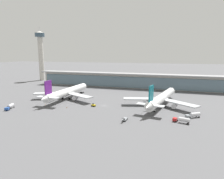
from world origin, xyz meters
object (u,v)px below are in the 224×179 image
Objects in this scene: service_truck_on_taxiway_blue at (10,106)px; service_truck_under_wing_red at (182,120)px; service_truck_at_far_stand_grey at (193,115)px; safety_cone_bravo at (45,105)px; service_truck_by_tail_grey at (125,119)px; safety_cone_alpha at (67,107)px; airliner_left_stand at (67,92)px; service_truck_mid_apron_white at (151,110)px; airliner_centre_stand at (161,98)px; service_truck_near_nose_yellow at (94,105)px; control_tower at (41,52)px.

service_truck_under_wing_red is at bearing 3.25° from service_truck_on_taxiway_blue.
safety_cone_bravo is (-95.82, -1.31, -1.39)m from service_truck_at_far_stand_grey.
safety_cone_alpha is at bearing 163.02° from service_truck_by_tail_grey.
service_truck_mid_apron_white is (67.05, -14.55, -4.69)m from airliner_left_stand.
airliner_centre_stand is 33.69m from service_truck_under_wing_red.
service_truck_near_nose_yellow is (-43.41, -14.79, -4.63)m from airliner_centre_stand.
service_truck_by_tail_grey is at bearing -33.11° from airliner_left_stand.
service_truck_near_nose_yellow is at bearing 29.50° from safety_cone_alpha.
service_truck_under_wing_red reaches higher than service_truck_near_nose_yellow.
service_truck_near_nose_yellow is 0.47× the size of service_truck_mid_apron_white.
service_truck_under_wing_red is 1.06× the size of service_truck_at_far_stand_grey.
service_truck_near_nose_yellow is 0.47× the size of service_truck_by_tail_grey.
safety_cone_alpha is (-42.50, 12.98, -0.49)m from service_truck_by_tail_grey.
airliner_centre_stand is 7.76× the size of service_truck_at_far_stand_grey.
safety_cone_bravo is (83.64, -110.12, -36.94)m from control_tower.
control_tower reaches higher than service_truck_by_tail_grey.
safety_cone_bravo is at bearing 173.60° from safety_cone_alpha.
service_truck_under_wing_red is 90.17m from safety_cone_bravo.
service_truck_at_far_stand_grey is at bearing 0.78° from safety_cone_bravo.
control_tower is at bearing 146.41° from service_truck_mid_apron_white.
service_truck_mid_apron_white is 24.55m from service_truck_by_tail_grey.
service_truck_on_taxiway_blue is at bearing -171.41° from service_truck_at_far_stand_grey.
airliner_left_stand is 22.47m from safety_cone_bravo.
control_tower is (-160.53, 88.69, 31.76)m from airliner_centre_stand.
safety_cone_alpha is (-53.88, -8.78, -0.49)m from service_truck_mid_apron_white.
safety_cone_bravo is (15.36, 15.48, -1.39)m from service_truck_on_taxiway_blue.
airliner_left_stand is 9.56× the size of service_truck_mid_apron_white.
airliner_left_stand is at bearing 146.89° from service_truck_by_tail_grey.
service_truck_near_nose_yellow is 17.64m from safety_cone_alpha.
safety_cone_bravo is (-72.01, -6.74, -0.49)m from service_truck_mid_apron_white.
safety_cone_bravo is (-4.96, -21.29, -5.18)m from airliner_left_stand.
service_truck_near_nose_yellow is 0.36× the size of service_truck_under_wing_red.
service_truck_near_nose_yellow is 34.74m from service_truck_by_tail_grey.
service_truck_at_far_stand_grey is 95.84m from safety_cone_bravo.
airliner_left_stand is 20.25× the size of service_truck_near_nose_yellow.
control_tower is 155.89m from safety_cone_alpha.
service_truck_mid_apron_white is 0.10× the size of control_tower.
airliner_left_stand is 9.57× the size of service_truck_by_tail_grey.
service_truck_under_wing_red is 0.13× the size of control_tower.
service_truck_by_tail_grey is (55.67, -36.30, -4.69)m from airliner_left_stand.
service_truck_mid_apron_white is at bearing -12.24° from airliner_left_stand.
service_truck_on_taxiway_blue is 112.45m from service_truck_at_far_stand_grey.
safety_cone_alpha is 1.00× the size of safety_cone_bravo.
service_truck_by_tail_grey is at bearing -114.04° from airliner_centre_stand.
service_truck_on_taxiway_blue reaches higher than service_truck_mid_apron_white.
service_truck_under_wing_red is (84.69, -30.81, -3.79)m from airliner_left_stand.
service_truck_on_taxiway_blue is (-20.33, -36.77, -3.79)m from airliner_left_stand.
service_truck_mid_apron_white reaches higher than safety_cone_bravo.
service_truck_mid_apron_white is at bearing 14.27° from service_truck_on_taxiway_blue.
service_truck_on_taxiway_blue is 12.67× the size of safety_cone_alpha.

